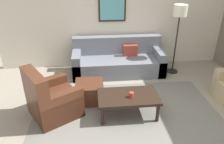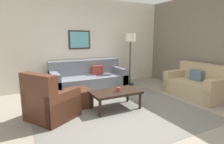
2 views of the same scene
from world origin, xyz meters
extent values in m
plane|color=gray|center=(0.00, 0.00, 0.00)|extent=(8.00, 8.00, 0.00)
cube|color=silver|center=(0.00, 2.60, 1.40)|extent=(6.00, 0.12, 2.80)
cube|color=slate|center=(0.00, 0.00, 0.00)|extent=(3.49, 2.75, 0.01)
cube|color=slate|center=(0.05, 2.00, 0.21)|extent=(2.27, 0.91, 0.42)
cube|color=slate|center=(0.05, 2.33, 0.44)|extent=(2.27, 0.24, 0.88)
cube|color=slate|center=(-0.98, 2.00, 0.31)|extent=(0.20, 0.91, 0.62)
cube|color=slate|center=(1.09, 2.00, 0.31)|extent=(0.20, 0.91, 0.62)
cube|color=#99382D|center=(0.38, 2.11, 0.56)|extent=(0.36, 0.12, 0.28)
cube|color=#4C2819|center=(-1.32, 0.41, 0.22)|extent=(1.10, 1.10, 0.44)
cube|color=#4C2819|center=(-1.58, 0.25, 0.47)|extent=(0.59, 0.79, 0.95)
cube|color=#4C2819|center=(-1.15, 0.13, 0.30)|extent=(0.77, 0.55, 0.60)
cube|color=#4C2819|center=(-1.49, 0.68, 0.30)|extent=(0.77, 0.55, 0.60)
cube|color=#4C2819|center=(-0.68, 0.80, 0.20)|extent=(0.56, 0.56, 0.40)
cylinder|color=black|center=(-0.47, 0.00, 0.18)|extent=(0.06, 0.06, 0.36)
cylinder|color=black|center=(0.51, 0.00, 0.18)|extent=(0.06, 0.06, 0.36)
cylinder|color=black|center=(-0.47, 0.52, 0.18)|extent=(0.06, 0.06, 0.36)
cylinder|color=black|center=(0.51, 0.52, 0.18)|extent=(0.06, 0.06, 0.36)
cube|color=black|center=(0.02, 0.26, 0.39)|extent=(1.10, 0.64, 0.05)
cylinder|color=#B2332D|center=(0.07, 0.21, 0.46)|extent=(0.09, 0.09, 0.09)
cylinder|color=black|center=(1.48, 1.92, 0.01)|extent=(0.28, 0.28, 0.03)
cylinder|color=#262626|center=(1.48, 1.92, 0.72)|extent=(0.04, 0.04, 1.45)
cylinder|color=beige|center=(1.48, 1.92, 1.58)|extent=(0.32, 0.32, 0.26)
cube|color=black|center=(-0.05, 2.52, 1.51)|extent=(0.69, 0.04, 0.57)
cube|color=#5FAEB9|center=(-0.05, 2.50, 1.51)|extent=(0.61, 0.01, 0.49)
camera|label=1|loc=(-0.60, -3.00, 2.54)|focal=34.77mm
camera|label=2|loc=(-1.90, -3.26, 1.60)|focal=29.96mm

